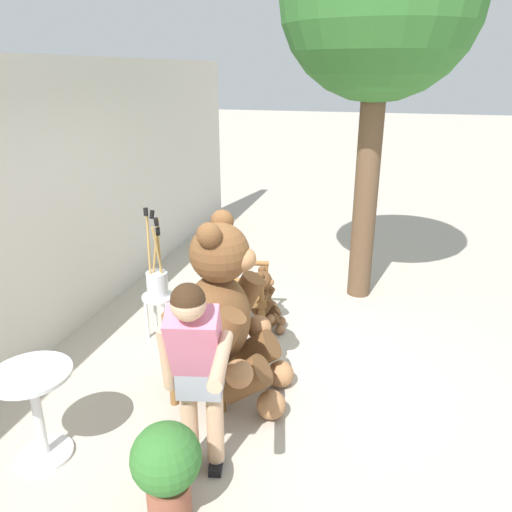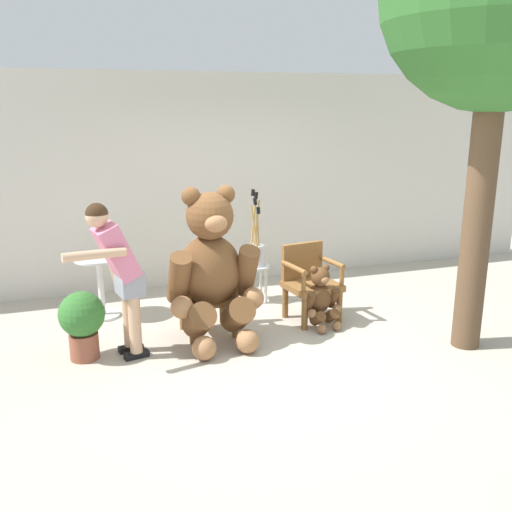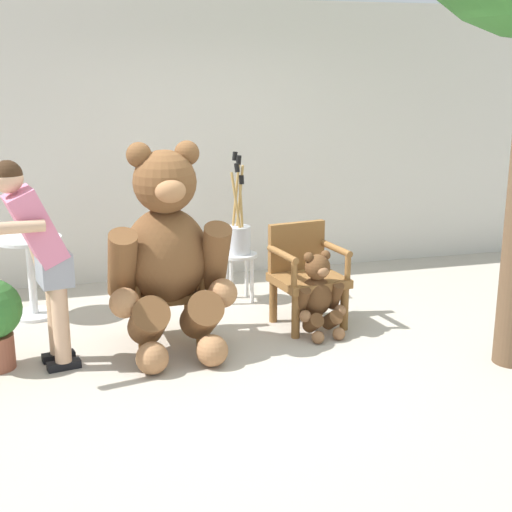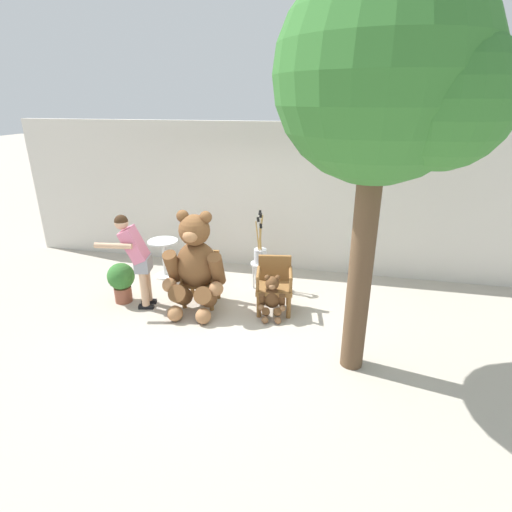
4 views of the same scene
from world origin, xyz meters
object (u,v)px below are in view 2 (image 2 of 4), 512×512
Objects in this scene: wooden_chair_right at (310,280)px; person_visitor at (118,267)px; teddy_bear_large at (212,268)px; white_stool at (256,274)px; potted_plant at (82,320)px; wooden_chair_left at (206,291)px; teddy_bear_small at (321,297)px; brush_bucket at (256,251)px; round_side_table at (100,280)px.

wooden_chair_right is 0.56× the size of person_visitor.
teddy_bear_large reaches higher than white_stool.
potted_plant is (-2.50, -0.30, -0.07)m from wooden_chair_right.
wooden_chair_right is (1.21, -0.00, 0.00)m from wooden_chair_left.
wooden_chair_left is 1.00× the size of wooden_chair_right.
white_stool is (1.75, 1.14, -0.56)m from person_visitor.
wooden_chair_right is 1.87× the size of white_stool.
potted_plant is (-1.29, -0.30, -0.07)m from wooden_chair_left.
wooden_chair_right is at bearing -0.03° from wooden_chair_left.
teddy_bear_small is 1.53× the size of white_stool.
white_stool is at bearing 117.26° from wooden_chair_right.
brush_bucket reaches higher than wooden_chair_right.
teddy_bear_large is at bearing 6.56° from person_visitor.
teddy_bear_small is (0.02, -0.28, -0.12)m from wooden_chair_right.
person_visitor is (-0.94, -0.11, 0.12)m from teddy_bear_large.
potted_plant is at bearing -167.03° from wooden_chair_left.
brush_bucket reaches higher than white_stool.
wooden_chair_right is 0.86m from white_stool.
brush_bucket reaches higher than potted_plant.
teddy_bear_small is 1.16m from brush_bucket.
white_stool is (-0.41, 1.04, 0.01)m from teddy_bear_small.
person_visitor reaches higher than teddy_bear_small.
potted_plant is (-1.30, -0.03, -0.40)m from teddy_bear_large.
round_side_table reaches higher than white_stool.
brush_bucket is 2.38m from potted_plant.
white_stool is (0.82, 0.76, -0.11)m from wooden_chair_left.
brush_bucket is at bearing 117.35° from wooden_chair_right.
teddy_bear_small is (1.23, -0.28, -0.12)m from wooden_chair_left.
potted_plant is at bearing -173.23° from wooden_chair_right.
round_side_table is at bearing 134.27° from teddy_bear_large.
teddy_bear_small is (1.22, -0.01, -0.45)m from teddy_bear_large.
teddy_bear_large is at bearing 1.29° from potted_plant.
wooden_chair_right is 2.22m from person_visitor.
round_side_table is 1.14m from potted_plant.
wooden_chair_left is 0.53× the size of teddy_bear_large.
round_side_table is (-1.05, 0.81, -0.01)m from wooden_chair_left.
wooden_chair_right is 2.40m from round_side_table.
wooden_chair_left is 1.87× the size of white_stool.
round_side_table is at bearing 77.51° from potted_plant.
person_visitor is at bearing -12.20° from potted_plant.
wooden_chair_left reaches higher than potted_plant.
person_visitor is at bearing -177.42° from teddy_bear_small.
wooden_chair_right reaches higher than potted_plant.
wooden_chair_right reaches higher than teddy_bear_small.
teddy_bear_large reaches higher than teddy_bear_small.
potted_plant is (-0.36, 0.08, -0.52)m from person_visitor.
person_visitor is 1.28m from round_side_table.
brush_bucket is (0.82, 0.76, 0.19)m from wooden_chair_left.
brush_bucket is 1.39× the size of potted_plant.
person_visitor is at bearing -157.98° from wooden_chair_left.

